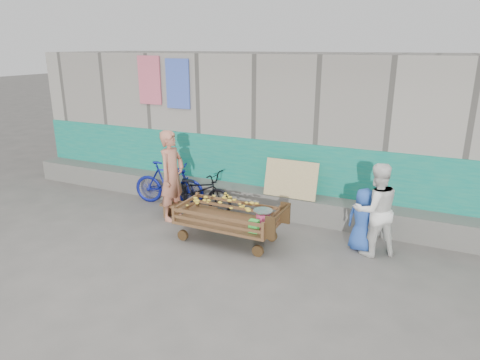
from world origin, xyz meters
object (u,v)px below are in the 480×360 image
at_px(banana_cart, 225,212).
at_px(bicycle_blue, 169,183).
at_px(bicycle_dark, 197,190).
at_px(child, 362,220).
at_px(woman, 376,210).
at_px(vendor_man, 172,176).
at_px(bench, 188,209).

relative_size(banana_cart, bicycle_blue, 1.20).
bearing_deg(bicycle_dark, child, -92.33).
distance_m(woman, child, 0.30).
height_order(woman, bicycle_dark, woman).
xyz_separation_m(banana_cart, vendor_man, (-1.34, 0.45, 0.33)).
bearing_deg(bench, bicycle_dark, 100.03).
xyz_separation_m(vendor_man, bicycle_blue, (-0.50, 0.60, -0.40)).
bearing_deg(bicycle_dark, bicycle_blue, 91.73).
bearing_deg(woman, bicycle_blue, -39.97).
distance_m(banana_cart, bench, 1.23).
bearing_deg(vendor_man, child, -86.55).
height_order(banana_cart, bicycle_blue, bicycle_blue).
relative_size(bicycle_dark, bicycle_blue, 1.06).
xyz_separation_m(banana_cart, child, (2.12, 0.62, -0.00)).
bearing_deg(child, vendor_man, 17.51).
bearing_deg(child, bicycle_dark, 7.74).
bearing_deg(banana_cart, bicycle_dark, 138.31).
xyz_separation_m(woman, bicycle_dark, (-3.45, 0.46, -0.32)).
bearing_deg(vendor_man, banana_cart, -108.03).
height_order(vendor_man, child, vendor_man).
bearing_deg(bicycle_blue, woman, -107.03).
bearing_deg(bicycle_blue, bicycle_dark, -103.14).
bearing_deg(child, bench, 16.29).
bearing_deg(bicycle_blue, banana_cart, -130.13).
height_order(child, bicycle_blue, child).
distance_m(bench, bicycle_blue, 0.97).
height_order(bench, bicycle_dark, bicycle_dark).
relative_size(bench, bicycle_dark, 0.68).
height_order(bench, vendor_man, vendor_man).
bearing_deg(bicycle_blue, vendor_man, -150.64).
xyz_separation_m(bench, woman, (3.37, 0.03, 0.54)).
bearing_deg(bicycle_blue, child, -106.50).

